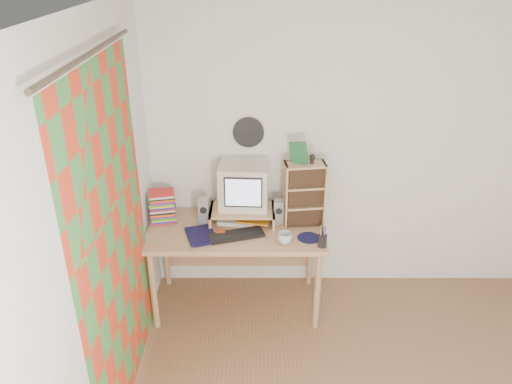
{
  "coord_description": "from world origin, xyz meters",
  "views": [
    {
      "loc": [
        -0.86,
        -2.06,
        2.75
      ],
      "look_at": [
        -0.87,
        1.33,
        1.09
      ],
      "focal_mm": 35.0,
      "sensor_mm": 36.0,
      "label": 1
    }
  ],
  "objects_px": {
    "mug": "(285,238)",
    "keyboard": "(236,235)",
    "crt_monitor": "(244,186)",
    "cd_rack": "(304,194)",
    "dvd_stack": "(162,206)",
    "diary": "(188,236)",
    "desk": "(236,238)"
  },
  "relations": [
    {
      "from": "dvd_stack",
      "to": "crt_monitor",
      "type": "bearing_deg",
      "value": -8.45
    },
    {
      "from": "desk",
      "to": "cd_rack",
      "type": "xyz_separation_m",
      "value": [
        0.54,
        0.02,
        0.4
      ]
    },
    {
      "from": "crt_monitor",
      "to": "cd_rack",
      "type": "relative_size",
      "value": 0.73
    },
    {
      "from": "cd_rack",
      "to": "keyboard",
      "type": "bearing_deg",
      "value": -165.34
    },
    {
      "from": "crt_monitor",
      "to": "keyboard",
      "type": "height_order",
      "value": "crt_monitor"
    },
    {
      "from": "keyboard",
      "to": "dvd_stack",
      "type": "height_order",
      "value": "dvd_stack"
    },
    {
      "from": "dvd_stack",
      "to": "cd_rack",
      "type": "bearing_deg",
      "value": -13.5
    },
    {
      "from": "desk",
      "to": "crt_monitor",
      "type": "xyz_separation_m",
      "value": [
        0.06,
        0.09,
        0.44
      ]
    },
    {
      "from": "crt_monitor",
      "to": "mug",
      "type": "xyz_separation_m",
      "value": [
        0.32,
        -0.37,
        -0.26
      ]
    },
    {
      "from": "dvd_stack",
      "to": "desk",
      "type": "bearing_deg",
      "value": -16.43
    },
    {
      "from": "cd_rack",
      "to": "mug",
      "type": "bearing_deg",
      "value": -125.17
    },
    {
      "from": "crt_monitor",
      "to": "dvd_stack",
      "type": "xyz_separation_m",
      "value": [
        -0.66,
        -0.04,
        -0.16
      ]
    },
    {
      "from": "crt_monitor",
      "to": "mug",
      "type": "height_order",
      "value": "crt_monitor"
    },
    {
      "from": "dvd_stack",
      "to": "mug",
      "type": "relative_size",
      "value": 2.59
    },
    {
      "from": "mug",
      "to": "diary",
      "type": "bearing_deg",
      "value": 175.55
    },
    {
      "from": "desk",
      "to": "diary",
      "type": "relative_size",
      "value": 5.47
    },
    {
      "from": "diary",
      "to": "cd_rack",
      "type": "bearing_deg",
      "value": -2.35
    },
    {
      "from": "desk",
      "to": "keyboard",
      "type": "xyz_separation_m",
      "value": [
        0.01,
        -0.2,
        0.15
      ]
    },
    {
      "from": "desk",
      "to": "mug",
      "type": "bearing_deg",
      "value": -37.31
    },
    {
      "from": "crt_monitor",
      "to": "cd_rack",
      "type": "xyz_separation_m",
      "value": [
        0.48,
        -0.07,
        -0.04
      ]
    },
    {
      "from": "desk",
      "to": "cd_rack",
      "type": "height_order",
      "value": "cd_rack"
    },
    {
      "from": "crt_monitor",
      "to": "dvd_stack",
      "type": "height_order",
      "value": "crt_monitor"
    },
    {
      "from": "crt_monitor",
      "to": "diary",
      "type": "xyz_separation_m",
      "value": [
        -0.42,
        -0.32,
        -0.28
      ]
    },
    {
      "from": "mug",
      "to": "keyboard",
      "type": "bearing_deg",
      "value": 166.16
    },
    {
      "from": "cd_rack",
      "to": "dvd_stack",
      "type": "bearing_deg",
      "value": 171.27
    },
    {
      "from": "desk",
      "to": "mug",
      "type": "relative_size",
      "value": 12.82
    },
    {
      "from": "dvd_stack",
      "to": "diary",
      "type": "height_order",
      "value": "dvd_stack"
    },
    {
      "from": "crt_monitor",
      "to": "keyboard",
      "type": "xyz_separation_m",
      "value": [
        -0.05,
        -0.28,
        -0.29
      ]
    },
    {
      "from": "keyboard",
      "to": "mug",
      "type": "distance_m",
      "value": 0.38
    },
    {
      "from": "cd_rack",
      "to": "mug",
      "type": "relative_size",
      "value": 4.81
    },
    {
      "from": "keyboard",
      "to": "mug",
      "type": "xyz_separation_m",
      "value": [
        0.37,
        -0.09,
        0.03
      ]
    },
    {
      "from": "dvd_stack",
      "to": "diary",
      "type": "bearing_deg",
      "value": -61.91
    }
  ]
}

